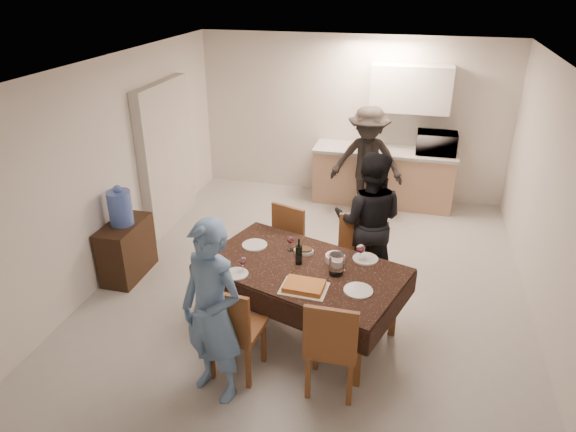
# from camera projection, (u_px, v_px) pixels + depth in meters

# --- Properties ---
(floor) EXTENTS (5.00, 6.00, 0.02)m
(floor) POSITION_uv_depth(u_px,v_px,m) (312.00, 284.00, 6.29)
(floor) COLOR #A0A09C
(floor) RESTS_ON ground
(ceiling) EXTENTS (5.00, 6.00, 0.02)m
(ceiling) POSITION_uv_depth(u_px,v_px,m) (318.00, 66.00, 5.16)
(ceiling) COLOR white
(ceiling) RESTS_ON wall_back
(wall_back) EXTENTS (5.00, 0.02, 2.60)m
(wall_back) POSITION_uv_depth(u_px,v_px,m) (351.00, 118.00, 8.34)
(wall_back) COLOR beige
(wall_back) RESTS_ON floor
(wall_front) EXTENTS (5.00, 0.02, 2.60)m
(wall_front) POSITION_uv_depth(u_px,v_px,m) (217.00, 370.00, 3.10)
(wall_front) COLOR beige
(wall_front) RESTS_ON floor
(wall_left) EXTENTS (0.02, 6.00, 2.60)m
(wall_left) POSITION_uv_depth(u_px,v_px,m) (114.00, 167.00, 6.27)
(wall_left) COLOR beige
(wall_left) RESTS_ON floor
(wall_right) EXTENTS (0.02, 6.00, 2.60)m
(wall_right) POSITION_uv_depth(u_px,v_px,m) (558.00, 209.00, 5.17)
(wall_right) COLOR beige
(wall_right) RESTS_ON floor
(stub_partition) EXTENTS (0.15, 1.40, 2.10)m
(stub_partition) POSITION_uv_depth(u_px,v_px,m) (167.00, 156.00, 7.41)
(stub_partition) COLOR beige
(stub_partition) RESTS_ON floor
(kitchen_base_cabinet) EXTENTS (2.20, 0.60, 0.86)m
(kitchen_base_cabinet) POSITION_uv_depth(u_px,v_px,m) (383.00, 178.00, 8.31)
(kitchen_base_cabinet) COLOR tan
(kitchen_base_cabinet) RESTS_ON floor
(kitchen_worktop) EXTENTS (2.24, 0.64, 0.05)m
(kitchen_worktop) POSITION_uv_depth(u_px,v_px,m) (385.00, 151.00, 8.11)
(kitchen_worktop) COLOR #A4A5A0
(kitchen_worktop) RESTS_ON kitchen_base_cabinet
(upper_cabinet) EXTENTS (1.20, 0.34, 0.70)m
(upper_cabinet) POSITION_uv_depth(u_px,v_px,m) (411.00, 89.00, 7.75)
(upper_cabinet) COLOR white
(upper_cabinet) RESTS_ON wall_back
(dining_table) EXTENTS (2.24, 1.72, 0.77)m
(dining_table) POSITION_uv_depth(u_px,v_px,m) (302.00, 270.00, 5.19)
(dining_table) COLOR black
(dining_table) RESTS_ON floor
(chair_near_left) EXTENTS (0.50, 0.50, 0.54)m
(chair_near_left) POSITION_uv_depth(u_px,v_px,m) (233.00, 323.00, 4.60)
(chair_near_left) COLOR brown
(chair_near_left) RESTS_ON floor
(chair_near_right) EXTENTS (0.46, 0.46, 0.55)m
(chair_near_right) POSITION_uv_depth(u_px,v_px,m) (332.00, 339.00, 4.41)
(chair_near_right) COLOR brown
(chair_near_right) RESTS_ON floor
(chair_far_left) EXTENTS (0.56, 0.57, 0.53)m
(chair_far_left) POSITION_uv_depth(u_px,v_px,m) (277.00, 246.00, 5.92)
(chair_far_left) COLOR brown
(chair_far_left) RESTS_ON floor
(chair_far_right) EXTENTS (0.45, 0.45, 0.52)m
(chair_far_right) POSITION_uv_depth(u_px,v_px,m) (354.00, 256.00, 5.73)
(chair_far_right) COLOR brown
(chair_far_right) RESTS_ON floor
(console) EXTENTS (0.39, 0.77, 0.72)m
(console) POSITION_uv_depth(u_px,v_px,m) (127.00, 250.00, 6.33)
(console) COLOR #301E10
(console) RESTS_ON floor
(water_jug) EXTENTS (0.28, 0.28, 0.42)m
(water_jug) POSITION_uv_depth(u_px,v_px,m) (120.00, 208.00, 6.09)
(water_jug) COLOR #4E71D1
(water_jug) RESTS_ON console
(wine_bottle) EXTENTS (0.07, 0.07, 0.28)m
(wine_bottle) POSITION_uv_depth(u_px,v_px,m) (299.00, 251.00, 5.17)
(wine_bottle) COLOR black
(wine_bottle) RESTS_ON dining_table
(water_pitcher) EXTENTS (0.14, 0.14, 0.22)m
(water_pitcher) POSITION_uv_depth(u_px,v_px,m) (336.00, 264.00, 5.01)
(water_pitcher) COLOR white
(water_pitcher) RESTS_ON dining_table
(savoury_tart) EXTENTS (0.45, 0.34, 0.05)m
(savoury_tart) POSITION_uv_depth(u_px,v_px,m) (304.00, 286.00, 4.81)
(savoury_tart) COLOR #C8803A
(savoury_tart) RESTS_ON dining_table
(salad_bowl) EXTENTS (0.20, 0.20, 0.08)m
(salad_bowl) POSITION_uv_depth(u_px,v_px,m) (335.00, 258.00, 5.25)
(salad_bowl) COLOR silver
(salad_bowl) RESTS_ON dining_table
(mushroom_dish) EXTENTS (0.19, 0.19, 0.03)m
(mushroom_dish) POSITION_uv_depth(u_px,v_px,m) (304.00, 251.00, 5.42)
(mushroom_dish) COLOR silver
(mushroom_dish) RESTS_ON dining_table
(wine_glass_a) EXTENTS (0.08, 0.08, 0.18)m
(wine_glass_a) POSITION_uv_depth(u_px,v_px,m) (242.00, 265.00, 5.04)
(wine_glass_a) COLOR white
(wine_glass_a) RESTS_ON dining_table
(wine_glass_b) EXTENTS (0.09, 0.09, 0.20)m
(wine_glass_b) POSITION_uv_depth(u_px,v_px,m) (361.00, 253.00, 5.23)
(wine_glass_b) COLOR white
(wine_glass_b) RESTS_ON dining_table
(wine_glass_c) EXTENTS (0.08, 0.08, 0.18)m
(wine_glass_c) POSITION_uv_depth(u_px,v_px,m) (290.00, 243.00, 5.44)
(wine_glass_c) COLOR white
(wine_glass_c) RESTS_ON dining_table
(plate_near_left) EXTENTS (0.24, 0.24, 0.01)m
(plate_near_left) POSITION_uv_depth(u_px,v_px,m) (236.00, 274.00, 5.04)
(plate_near_left) COLOR silver
(plate_near_left) RESTS_ON dining_table
(plate_near_right) EXTENTS (0.27, 0.27, 0.02)m
(plate_near_right) POSITION_uv_depth(u_px,v_px,m) (358.00, 291.00, 4.78)
(plate_near_right) COLOR silver
(plate_near_right) RESTS_ON dining_table
(plate_far_left) EXTENTS (0.27, 0.27, 0.02)m
(plate_far_left) POSITION_uv_depth(u_px,v_px,m) (255.00, 245.00, 5.56)
(plate_far_left) COLOR silver
(plate_far_left) RESTS_ON dining_table
(plate_far_right) EXTENTS (0.26, 0.26, 0.02)m
(plate_far_right) POSITION_uv_depth(u_px,v_px,m) (365.00, 259.00, 5.30)
(plate_far_right) COLOR silver
(plate_far_right) RESTS_ON dining_table
(microwave) EXTENTS (0.60, 0.41, 0.33)m
(microwave) POSITION_uv_depth(u_px,v_px,m) (437.00, 143.00, 7.86)
(microwave) COLOR white
(microwave) RESTS_ON kitchen_worktop
(person_near) EXTENTS (0.73, 0.60, 1.72)m
(person_near) POSITION_uv_depth(u_px,v_px,m) (212.00, 313.00, 4.34)
(person_near) COLOR #597EAC
(person_near) RESTS_ON floor
(person_far) EXTENTS (0.83, 0.65, 1.70)m
(person_far) POSITION_uv_depth(u_px,v_px,m) (369.00, 221.00, 5.94)
(person_far) COLOR black
(person_far) RESTS_ON floor
(person_kitchen) EXTENTS (1.09, 0.63, 1.69)m
(person_kitchen) POSITION_uv_depth(u_px,v_px,m) (367.00, 162.00, 7.79)
(person_kitchen) COLOR black
(person_kitchen) RESTS_ON floor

